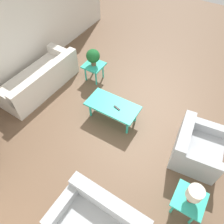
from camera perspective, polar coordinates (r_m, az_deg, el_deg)
The scene contains 10 objects.
ground_plane at distance 4.98m, azimuth 3.40°, elevation -1.97°, with size 14.00×14.00×0.00m, color brown.
wall_right at distance 5.78m, azimuth -25.21°, elevation 19.26°, with size 0.12×7.20×2.70m.
sofa at distance 5.76m, azimuth -18.38°, elevation 7.97°, with size 0.94×2.10×0.72m.
armchair at distance 4.52m, azimuth 21.02°, elevation -8.71°, with size 0.95×1.05×0.72m.
coffee_table at distance 4.70m, azimuth 0.18°, elevation 1.42°, with size 1.14×0.57×0.44m.
side_table_plant at distance 5.69m, azimuth -4.75°, elevation 11.62°, with size 0.49×0.49×0.46m.
side_table_lamp at distance 3.91m, azimuth 19.40°, elevation -21.05°, with size 0.49×0.49×0.46m.
potted_plant at distance 5.50m, azimuth -4.98°, elevation 14.30°, with size 0.34×0.34×0.43m.
table_lamp at distance 3.62m, azimuth 20.78°, elevation -19.34°, with size 0.24×0.24×0.37m.
remote_control at distance 4.60m, azimuth 1.28°, elevation 1.09°, with size 0.16×0.08×0.02m.
Camera 1 is at (-1.32, 2.76, 3.94)m, focal length 35.00 mm.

